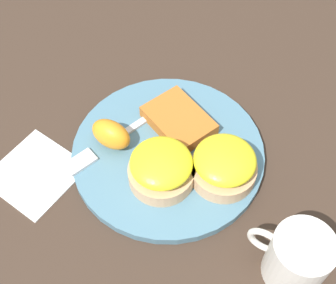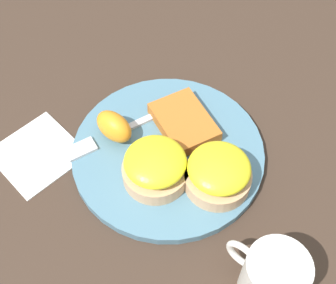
{
  "view_description": "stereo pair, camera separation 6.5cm",
  "coord_description": "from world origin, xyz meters",
  "px_view_note": "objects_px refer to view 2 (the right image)",
  "views": [
    {
      "loc": [
        -0.18,
        0.33,
        0.57
      ],
      "look_at": [
        0.0,
        0.0,
        0.03
      ],
      "focal_mm": 50.0,
      "sensor_mm": 36.0,
      "label": 1
    },
    {
      "loc": [
        -0.24,
        0.29,
        0.57
      ],
      "look_at": [
        0.0,
        0.0,
        0.03
      ],
      "focal_mm": 50.0,
      "sensor_mm": 36.0,
      "label": 2
    }
  ],
  "objects_px": {
    "sandwich_benedict_left": "(155,167)",
    "hashbrown_patty": "(184,122)",
    "sandwich_benedict_right": "(219,172)",
    "cup": "(272,278)",
    "orange_wedge": "(114,126)",
    "fork": "(123,130)"
  },
  "relations": [
    {
      "from": "sandwich_benedict_right",
      "to": "cup",
      "type": "xyz_separation_m",
      "value": [
        -0.13,
        0.08,
        0.0
      ]
    },
    {
      "from": "sandwich_benedict_right",
      "to": "fork",
      "type": "bearing_deg",
      "value": 5.86
    },
    {
      "from": "cup",
      "to": "sandwich_benedict_right",
      "type": "bearing_deg",
      "value": -30.84
    },
    {
      "from": "sandwich_benedict_left",
      "to": "fork",
      "type": "bearing_deg",
      "value": -18.94
    },
    {
      "from": "fork",
      "to": "cup",
      "type": "relative_size",
      "value": 1.98
    },
    {
      "from": "sandwich_benedict_left",
      "to": "hashbrown_patty",
      "type": "bearing_deg",
      "value": -75.74
    },
    {
      "from": "sandwich_benedict_left",
      "to": "sandwich_benedict_right",
      "type": "xyz_separation_m",
      "value": [
        -0.07,
        -0.05,
        0.0
      ]
    },
    {
      "from": "orange_wedge",
      "to": "cup",
      "type": "bearing_deg",
      "value": 170.74
    },
    {
      "from": "orange_wedge",
      "to": "fork",
      "type": "height_order",
      "value": "orange_wedge"
    },
    {
      "from": "sandwich_benedict_right",
      "to": "hashbrown_patty",
      "type": "distance_m",
      "value": 0.11
    },
    {
      "from": "orange_wedge",
      "to": "hashbrown_patty",
      "type": "bearing_deg",
      "value": -131.38
    },
    {
      "from": "sandwich_benedict_left",
      "to": "cup",
      "type": "relative_size",
      "value": 0.89
    },
    {
      "from": "sandwich_benedict_right",
      "to": "hashbrown_patty",
      "type": "height_order",
      "value": "sandwich_benedict_right"
    },
    {
      "from": "orange_wedge",
      "to": "sandwich_benedict_left",
      "type": "bearing_deg",
      "value": 169.91
    },
    {
      "from": "sandwich_benedict_right",
      "to": "orange_wedge",
      "type": "distance_m",
      "value": 0.16
    },
    {
      "from": "sandwich_benedict_left",
      "to": "sandwich_benedict_right",
      "type": "distance_m",
      "value": 0.08
    },
    {
      "from": "sandwich_benedict_right",
      "to": "orange_wedge",
      "type": "bearing_deg",
      "value": 10.52
    },
    {
      "from": "fork",
      "to": "hashbrown_patty",
      "type": "bearing_deg",
      "value": -135.58
    },
    {
      "from": "hashbrown_patty",
      "to": "sandwich_benedict_left",
      "type": "bearing_deg",
      "value": 104.26
    },
    {
      "from": "sandwich_benedict_left",
      "to": "fork",
      "type": "height_order",
      "value": "sandwich_benedict_left"
    },
    {
      "from": "sandwich_benedict_left",
      "to": "hashbrown_patty",
      "type": "distance_m",
      "value": 0.1
    },
    {
      "from": "orange_wedge",
      "to": "fork",
      "type": "distance_m",
      "value": 0.02
    }
  ]
}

